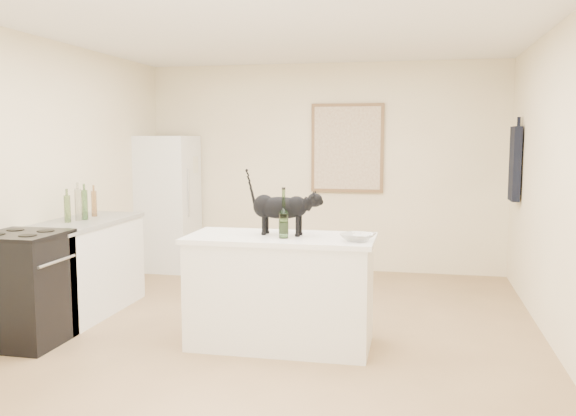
{
  "coord_description": "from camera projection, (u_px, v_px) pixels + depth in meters",
  "views": [
    {
      "loc": [
        1.16,
        -4.93,
        1.68
      ],
      "look_at": [
        0.15,
        -0.15,
        1.12
      ],
      "focal_mm": 38.29,
      "sensor_mm": 36.0,
      "label": 1
    }
  ],
  "objects": [
    {
      "name": "island_top",
      "position": [
        281.0,
        238.0,
        4.91
      ],
      "size": [
        1.5,
        0.7,
        0.04
      ],
      "primitive_type": "cube",
      "color": "white",
      "rests_on": "island_base"
    },
    {
      "name": "wall_left",
      "position": [
        31.0,
        180.0,
        5.53
      ],
      "size": [
        0.0,
        5.5,
        5.5
      ],
      "primitive_type": "plane",
      "rotation": [
        1.57,
        0.0,
        1.57
      ],
      "color": "#FFF0C5",
      "rests_on": "ground"
    },
    {
      "name": "artwork_canvas",
      "position": [
        347.0,
        148.0,
        7.61
      ],
      "size": [
        0.82,
        0.0,
        1.02
      ],
      "primitive_type": "cube",
      "color": "beige",
      "rests_on": "wall_back"
    },
    {
      "name": "fridge_paper",
      "position": [
        195.0,
        165.0,
        7.8
      ],
      "size": [
        0.02,
        0.16,
        0.21
      ],
      "primitive_type": "cube",
      "rotation": [
        0.0,
        0.0,
        -0.06
      ],
      "color": "silver",
      "rests_on": "fridge"
    },
    {
      "name": "hanging_garment",
      "position": [
        515.0,
        164.0,
        6.61
      ],
      "size": [
        0.08,
        0.34,
        0.8
      ],
      "primitive_type": "cube",
      "color": "black",
      "rests_on": "wall_right"
    },
    {
      "name": "wall_right",
      "position": [
        565.0,
        189.0,
        4.61
      ],
      "size": [
        0.0,
        5.5,
        5.5
      ],
      "primitive_type": "plane",
      "rotation": [
        1.57,
        0.0,
        -1.57
      ],
      "color": "#FFF0C5",
      "rests_on": "ground"
    },
    {
      "name": "ceiling",
      "position": [
        274.0,
        23.0,
        4.92
      ],
      "size": [
        5.5,
        5.5,
        0.0
      ],
      "primitive_type": "plane",
      "rotation": [
        3.14,
        0.0,
        0.0
      ],
      "color": "white",
      "rests_on": "ground"
    },
    {
      "name": "stove",
      "position": [
        24.0,
        290.0,
        4.99
      ],
      "size": [
        0.6,
        0.6,
        0.9
      ],
      "primitive_type": "cube",
      "color": "black",
      "rests_on": "floor"
    },
    {
      "name": "wall_front",
      "position": [
        114.0,
        236.0,
        2.4
      ],
      "size": [
        4.5,
        0.0,
        4.5
      ],
      "primitive_type": "plane",
      "rotation": [
        -1.57,
        0.0,
        0.0
      ],
      "color": "#FFF0C5",
      "rests_on": "ground"
    },
    {
      "name": "glass_bowl",
      "position": [
        358.0,
        237.0,
        4.64
      ],
      "size": [
        0.32,
        0.32,
        0.06
      ],
      "primitive_type": "imported",
      "rotation": [
        0.0,
        0.0,
        -0.36
      ],
      "color": "silver",
      "rests_on": "island_top"
    },
    {
      "name": "left_cabinets",
      "position": [
        83.0,
        269.0,
        5.86
      ],
      "size": [
        0.6,
        1.4,
        0.86
      ],
      "primitive_type": "cube",
      "color": "white",
      "rests_on": "floor"
    },
    {
      "name": "fridge",
      "position": [
        167.0,
        203.0,
        7.81
      ],
      "size": [
        0.68,
        0.68,
        1.7
      ],
      "primitive_type": "cube",
      "color": "white",
      "rests_on": "floor"
    },
    {
      "name": "black_cat",
      "position": [
        281.0,
        211.0,
        4.93
      ],
      "size": [
        0.57,
        0.21,
        0.39
      ],
      "primitive_type": null,
      "rotation": [
        0.0,
        0.0,
        -0.08
      ],
      "color": "black",
      "rests_on": "island_top"
    },
    {
      "name": "floor",
      "position": [
        274.0,
        336.0,
        5.22
      ],
      "size": [
        5.5,
        5.5,
        0.0
      ],
      "primitive_type": "plane",
      "color": "#A68258",
      "rests_on": "ground"
    },
    {
      "name": "wine_bottle",
      "position": [
        284.0,
        216.0,
        4.78
      ],
      "size": [
        0.09,
        0.09,
        0.35
      ],
      "primitive_type": "cylinder",
      "rotation": [
        0.0,
        0.0,
        -0.31
      ],
      "color": "#245120",
      "rests_on": "island_top"
    },
    {
      "name": "wall_back",
      "position": [
        324.0,
        168.0,
        7.75
      ],
      "size": [
        4.5,
        0.0,
        4.5
      ],
      "primitive_type": "plane",
      "rotation": [
        1.57,
        0.0,
        0.0
      ],
      "color": "#FFF0C5",
      "rests_on": "ground"
    },
    {
      "name": "artwork_frame",
      "position": [
        347.0,
        148.0,
        7.63
      ],
      "size": [
        0.9,
        0.03,
        1.1
      ],
      "primitive_type": "cube",
      "color": "brown",
      "rests_on": "wall_back"
    },
    {
      "name": "island_base",
      "position": [
        281.0,
        293.0,
        4.96
      ],
      "size": [
        1.44,
        0.67,
        0.86
      ],
      "primitive_type": "cube",
      "color": "white",
      "rests_on": "floor"
    },
    {
      "name": "counter_bottle_cluster",
      "position": [
        81.0,
        206.0,
        5.84
      ],
      "size": [
        0.12,
        0.5,
        0.3
      ],
      "color": "brown",
      "rests_on": "left_countertop"
    },
    {
      "name": "left_countertop",
      "position": [
        81.0,
        223.0,
        5.81
      ],
      "size": [
        0.62,
        1.44,
        0.04
      ],
      "primitive_type": "cube",
      "color": "gray",
      "rests_on": "left_cabinets"
    }
  ]
}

